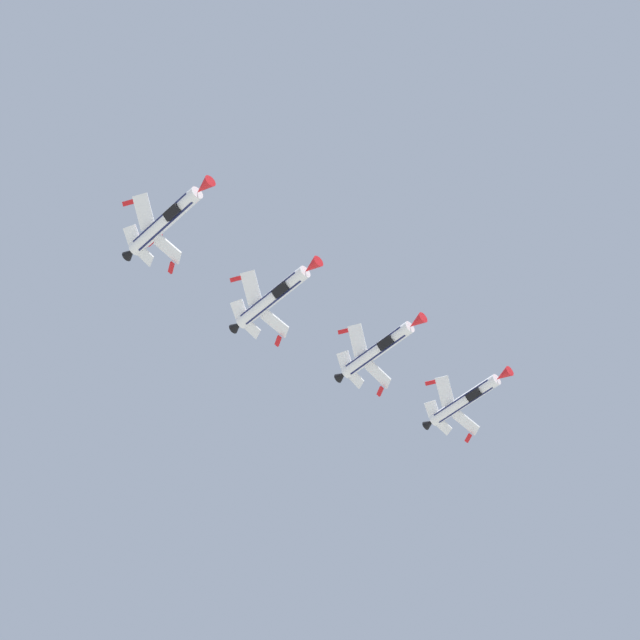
{
  "coord_description": "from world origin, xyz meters",
  "views": [
    {
      "loc": [
        4.62,
        -4.28,
        1.47
      ],
      "look_at": [
        25.13,
        105.79,
        114.77
      ],
      "focal_mm": 69.54,
      "sensor_mm": 36.0,
      "label": 1
    }
  ],
  "objects_px": {
    "fighter_jet_left_wing": "(379,349)",
    "fighter_jet_right_wing": "(274,296)",
    "fighter_jet_lead": "(466,399)",
    "fighter_jet_left_outer": "(167,220)"
  },
  "relations": [
    {
      "from": "fighter_jet_left_wing",
      "to": "fighter_jet_right_wing",
      "type": "bearing_deg",
      "value": -1.66
    },
    {
      "from": "fighter_jet_right_wing",
      "to": "fighter_jet_left_outer",
      "type": "height_order",
      "value": "fighter_jet_left_outer"
    },
    {
      "from": "fighter_jet_lead",
      "to": "fighter_jet_left_outer",
      "type": "distance_m",
      "value": 52.99
    },
    {
      "from": "fighter_jet_left_wing",
      "to": "fighter_jet_right_wing",
      "type": "height_order",
      "value": "fighter_jet_left_wing"
    },
    {
      "from": "fighter_jet_left_outer",
      "to": "fighter_jet_left_wing",
      "type": "bearing_deg",
      "value": 179.1
    },
    {
      "from": "fighter_jet_lead",
      "to": "fighter_jet_left_outer",
      "type": "relative_size",
      "value": 1.0
    },
    {
      "from": "fighter_jet_lead",
      "to": "fighter_jet_right_wing",
      "type": "relative_size",
      "value": 1.0
    },
    {
      "from": "fighter_jet_lead",
      "to": "fighter_jet_right_wing",
      "type": "bearing_deg",
      "value": 0.07
    },
    {
      "from": "fighter_jet_lead",
      "to": "fighter_jet_right_wing",
      "type": "height_order",
      "value": "fighter_jet_lead"
    },
    {
      "from": "fighter_jet_left_wing",
      "to": "fighter_jet_left_outer",
      "type": "bearing_deg",
      "value": -0.9
    }
  ]
}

